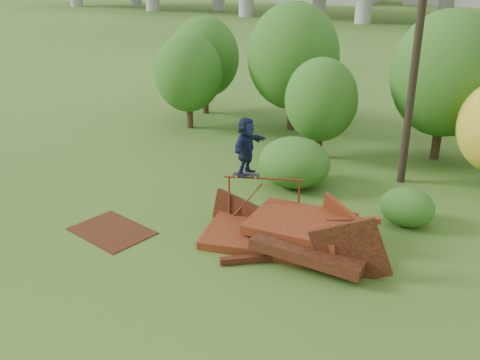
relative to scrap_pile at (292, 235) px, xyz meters
The scene contains 14 objects.
ground 2.11m from the scrap_pile, 121.47° to the right, with size 240.00×240.00×0.00m, color #2D5116.
scrap_pile is the anchor object (origin of this frame).
grind_rail 1.73m from the scrap_pile, 151.10° to the left, with size 2.22×1.08×1.62m.
skateboard 2.31m from the scrap_pile, 164.23° to the left, with size 0.82×0.54×0.08m.
skater 2.91m from the scrap_pile, 164.23° to the left, with size 1.63×0.52×1.75m, color #121936.
flat_plate 5.48m from the scrap_pile, 158.11° to the right, with size 2.38×1.70×0.03m, color #3A1B0C.
tree_0 12.78m from the scrap_pile, 140.28° to the left, with size 3.24×3.24×4.56m.
tree_1 12.12m from the scrap_pile, 117.07° to the left, with size 4.31×4.31×6.00m.
tree_2 8.11m from the scrap_pile, 108.74° to the left, with size 2.94×2.94×4.15m.
tree_3 10.48m from the scrap_pile, 80.45° to the left, with size 4.33×4.33×6.00m.
tree_6 15.28m from the scrap_pile, 134.80° to the left, with size 3.63×3.63×5.08m.
shrub_left 4.62m from the scrap_pile, 115.84° to the left, with size 2.62×2.42×1.81m, color #1A4B14.
shrub_right 3.99m from the scrap_pile, 53.71° to the left, with size 1.67×1.53×1.19m, color #1A4B14.
utility_pole 8.47m from the scrap_pile, 79.64° to the left, with size 1.40×0.28×10.91m.
Camera 1 is at (6.99, -10.44, 7.63)m, focal length 40.00 mm.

